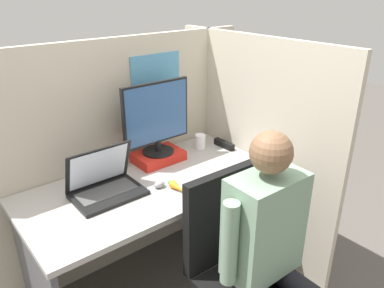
% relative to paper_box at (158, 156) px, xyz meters
% --- Properties ---
extents(cubicle_panel_back, '(1.92, 0.05, 1.49)m').
position_rel_paper_box_xyz_m(cubicle_panel_back, '(-0.18, 0.17, -0.02)').
color(cubicle_panel_back, '#B7AD99').
rests_on(cubicle_panel_back, ground).
extents(cubicle_panel_right, '(0.04, 1.34, 1.49)m').
position_rel_paper_box_xyz_m(cubicle_panel_right, '(0.55, -0.27, -0.03)').
color(cubicle_panel_right, '#B7AD99').
rests_on(cubicle_panel_right, ground).
extents(desk, '(1.42, 0.70, 0.74)m').
position_rel_paper_box_xyz_m(desk, '(-0.18, -0.20, -0.22)').
color(desk, '#9E9993').
rests_on(desk, ground).
extents(paper_box, '(0.30, 0.20, 0.06)m').
position_rel_paper_box_xyz_m(paper_box, '(0.00, 0.00, 0.00)').
color(paper_box, red).
rests_on(paper_box, desk).
extents(monitor, '(0.45, 0.19, 0.44)m').
position_rel_paper_box_xyz_m(monitor, '(0.00, 0.00, 0.26)').
color(monitor, black).
rests_on(monitor, paper_box).
extents(laptop, '(0.36, 0.25, 0.26)m').
position_rel_paper_box_xyz_m(laptop, '(-0.44, -0.15, 0.02)').
color(laptop, black).
rests_on(laptop, desk).
extents(mouse, '(0.06, 0.04, 0.04)m').
position_rel_paper_box_xyz_m(mouse, '(-0.19, -0.28, -0.01)').
color(mouse, gray).
rests_on(mouse, desk).
extents(stapler, '(0.04, 0.17, 0.04)m').
position_rel_paper_box_xyz_m(stapler, '(0.46, -0.11, -0.01)').
color(stapler, black).
rests_on(stapler, desk).
extents(carrot_toy, '(0.04, 0.13, 0.04)m').
position_rel_paper_box_xyz_m(carrot_toy, '(-0.13, -0.37, -0.01)').
color(carrot_toy, orange).
rests_on(carrot_toy, desk).
extents(office_chair, '(0.52, 0.57, 0.96)m').
position_rel_paper_box_xyz_m(office_chair, '(-0.07, -0.81, -0.29)').
color(office_chair, black).
rests_on(office_chair, ground).
extents(person, '(0.48, 0.42, 1.24)m').
position_rel_paper_box_xyz_m(person, '(-0.07, -0.97, -0.06)').
color(person, black).
rests_on(person, ground).
extents(coffee_mug, '(0.07, 0.07, 0.10)m').
position_rel_paper_box_xyz_m(coffee_mug, '(0.33, -0.02, 0.02)').
color(coffee_mug, white).
rests_on(coffee_mug, desk).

